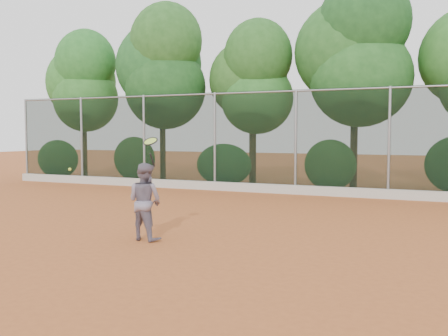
% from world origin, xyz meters
% --- Properties ---
extents(ground, '(80.00, 80.00, 0.00)m').
position_xyz_m(ground, '(0.00, 0.00, 0.00)').
color(ground, '#AA5628').
rests_on(ground, ground).
extents(concrete_curb, '(24.00, 0.20, 0.30)m').
position_xyz_m(concrete_curb, '(0.00, 6.82, 0.15)').
color(concrete_curb, '#B9B6AB').
rests_on(concrete_curb, ground).
extents(tennis_player, '(0.79, 0.66, 1.48)m').
position_xyz_m(tennis_player, '(-0.64, -1.30, 0.74)').
color(tennis_player, slate).
rests_on(tennis_player, ground).
extents(chainlink_fence, '(24.09, 0.09, 3.50)m').
position_xyz_m(chainlink_fence, '(-0.00, 7.00, 1.86)').
color(chainlink_fence, black).
rests_on(chainlink_fence, ground).
extents(foliage_backdrop, '(23.70, 3.63, 7.55)m').
position_xyz_m(foliage_backdrop, '(-0.55, 8.98, 4.40)').
color(foliage_backdrop, '#46321B').
rests_on(foliage_backdrop, ground).
extents(tennis_racket, '(0.28, 0.27, 0.56)m').
position_xyz_m(tennis_racket, '(-0.43, -1.41, 1.85)').
color(tennis_racket, black).
rests_on(tennis_racket, ground).
extents(tennis_ball_in_flight, '(0.06, 0.06, 0.06)m').
position_xyz_m(tennis_ball_in_flight, '(-2.45, -1.29, 1.30)').
color(tennis_ball_in_flight, '#BFE133').
rests_on(tennis_ball_in_flight, ground).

